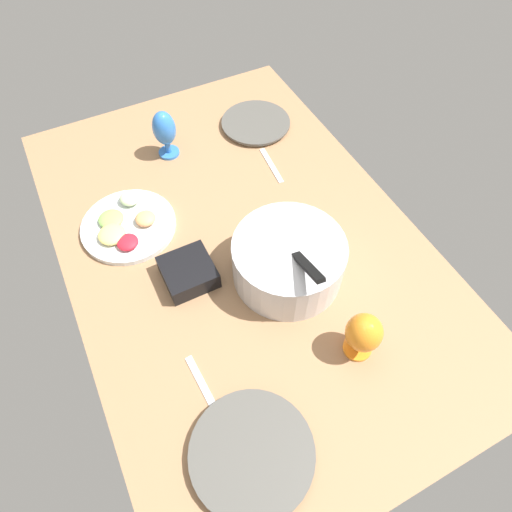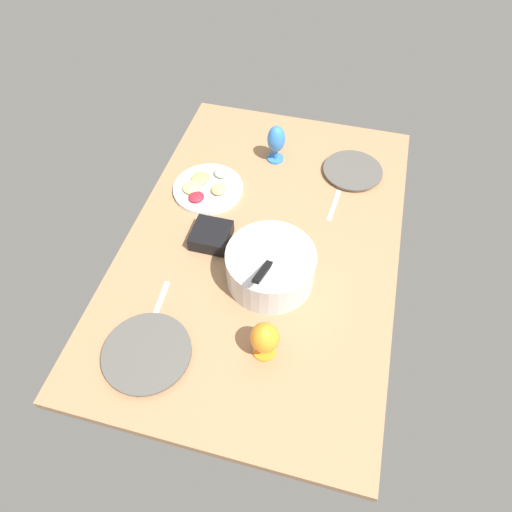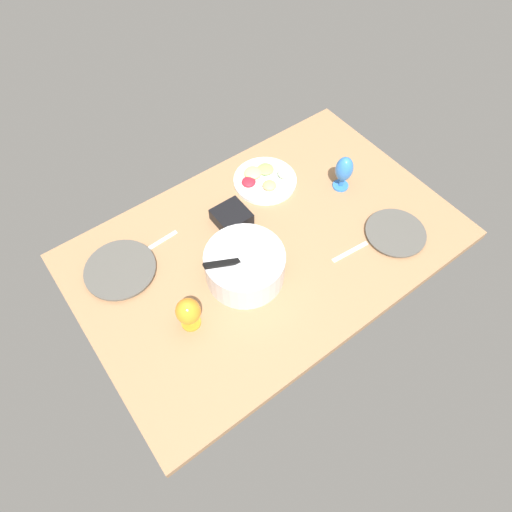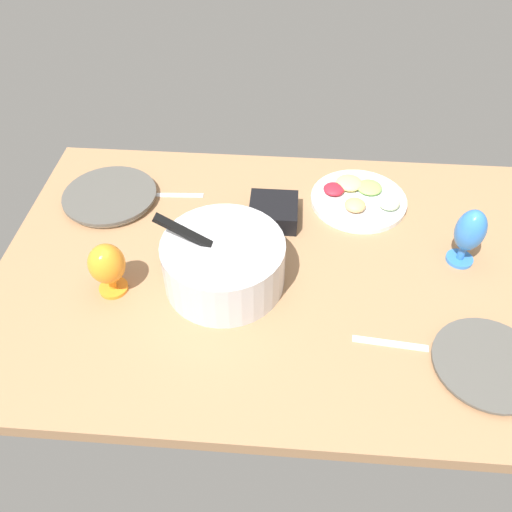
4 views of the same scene
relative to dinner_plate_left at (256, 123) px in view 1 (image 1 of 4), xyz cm
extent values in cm
cube|color=#99704C|center=(46.99, -28.91, -3.01)|extent=(160.00, 104.00, 4.00)
cylinder|color=silver|center=(0.00, 0.00, -0.40)|extent=(23.85, 23.85, 1.22)
cylinder|color=#4E4C47|center=(0.00, 0.00, 0.57)|extent=(25.92, 25.92, 0.73)
cylinder|color=silver|center=(103.51, -53.21, -0.19)|extent=(26.61, 26.61, 1.64)
cylinder|color=#4E4C47|center=(103.51, -53.21, 1.12)|extent=(28.92, 28.92, 0.99)
cylinder|color=silver|center=(63.79, -21.97, 5.86)|extent=(31.63, 31.63, 13.75)
cylinder|color=white|center=(63.79, -21.97, 9.99)|extent=(28.47, 28.47, 2.48)
cube|color=black|center=(69.33, -21.97, 13.68)|extent=(23.03, 4.88, 12.94)
cylinder|color=silver|center=(26.27, -58.01, -0.11)|extent=(29.50, 29.50, 1.80)
ellipsoid|color=red|center=(34.05, -60.34, 1.97)|extent=(6.51, 6.51, 2.36)
ellipsoid|color=#F2A566|center=(27.92, -52.58, 2.30)|extent=(6.36, 6.36, 3.02)
ellipsoid|color=beige|center=(17.73, -54.29, 2.58)|extent=(6.51, 6.51, 3.58)
ellipsoid|color=#8CC659|center=(22.85, -62.19, 1.91)|extent=(7.82, 7.82, 2.23)
ellipsoid|color=#F9E072|center=(29.16, -63.69, 2.16)|extent=(8.33, 8.33, 2.74)
cylinder|color=blue|center=(-0.20, -34.77, -0.51)|extent=(7.33, 7.33, 1.00)
cylinder|color=blue|center=(-0.20, -34.77, 1.95)|extent=(2.00, 2.00, 3.93)
ellipsoid|color=blue|center=(-0.20, -34.77, 10.26)|extent=(7.94, 7.94, 12.68)
cylinder|color=orange|center=(92.64, -16.90, -0.51)|extent=(7.55, 7.55, 1.00)
cylinder|color=orange|center=(92.64, -16.90, 1.54)|extent=(2.00, 2.00, 3.11)
ellipsoid|color=orange|center=(92.64, -16.90, 8.63)|extent=(9.32, 9.32, 11.06)
cube|color=black|center=(52.25, -48.01, 1.94)|extent=(14.25, 14.25, 5.90)
cube|color=tan|center=(52.25, -48.01, 3.83)|extent=(11.68, 11.68, 1.89)
cube|color=silver|center=(21.79, -4.83, -0.71)|extent=(18.09, 3.46, 0.60)
cube|color=silver|center=(83.87, -56.99, -0.71)|extent=(18.07, 2.82, 0.60)
camera|label=1|loc=(122.85, -61.91, 109.03)|focal=31.26mm
camera|label=2|loc=(156.85, -3.07, 136.21)|focal=32.01mm
camera|label=3|loc=(116.29, 56.07, 152.59)|focal=31.14mm
camera|label=4|loc=(48.25, 71.31, 103.39)|focal=36.87mm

